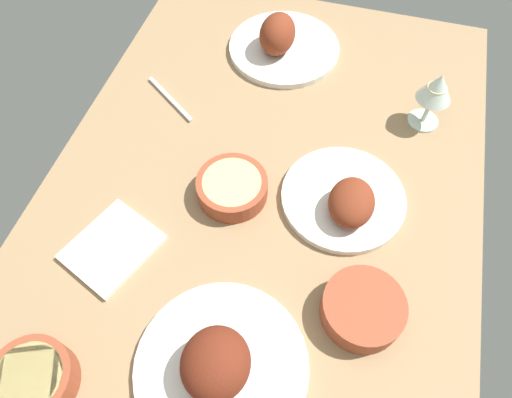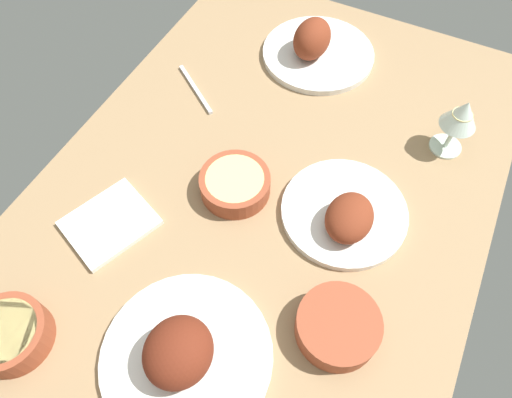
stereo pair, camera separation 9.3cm
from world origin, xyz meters
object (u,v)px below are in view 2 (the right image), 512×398
(bowl_potatoes, at_px, (235,184))
(bowl_pasta, at_px, (9,334))
(plate_far_side, at_px, (183,354))
(wine_glass, at_px, (461,117))
(folded_napkin, at_px, (110,223))
(plate_center_main, at_px, (316,47))
(plate_near_viewer, at_px, (346,214))
(fork_loose, at_px, (195,89))
(bowl_onions, at_px, (338,326))

(bowl_potatoes, relative_size, bowl_pasta, 1.09)
(plate_far_side, relative_size, wine_glass, 2.08)
(folded_napkin, bearing_deg, plate_far_side, 59.69)
(wine_glass, bearing_deg, plate_center_main, -110.92)
(plate_near_viewer, bearing_deg, folded_napkin, -62.31)
(plate_near_viewer, height_order, fork_loose, plate_near_viewer)
(folded_napkin, xyz_separation_m, fork_loose, (-0.40, -0.04, -0.00))
(folded_napkin, bearing_deg, bowl_pasta, -2.27)
(bowl_potatoes, height_order, fork_loose, bowl_potatoes)
(bowl_pasta, relative_size, wine_glass, 0.96)
(plate_far_side, xyz_separation_m, wine_glass, (-0.65, 0.28, 0.07))
(plate_near_viewer, distance_m, bowl_pasta, 0.64)
(plate_center_main, bearing_deg, bowl_onions, 25.64)
(plate_far_side, xyz_separation_m, folded_napkin, (-0.16, -0.27, -0.02))
(plate_far_side, distance_m, bowl_pasta, 0.30)
(plate_far_side, distance_m, bowl_onions, 0.26)
(plate_center_main, xyz_separation_m, folded_napkin, (0.63, -0.18, -0.02))
(wine_glass, distance_m, fork_loose, 0.60)
(plate_far_side, bearing_deg, bowl_onions, 126.87)
(bowl_pasta, height_order, fork_loose, bowl_pasta)
(plate_center_main, xyz_separation_m, fork_loose, (0.24, -0.21, -0.03))
(bowl_potatoes, bearing_deg, plate_far_side, 13.77)
(fork_loose, bearing_deg, plate_far_side, 154.27)
(bowl_pasta, bearing_deg, fork_loose, -177.71)
(plate_center_main, relative_size, wine_glass, 2.02)
(plate_center_main, distance_m, wine_glass, 0.41)
(bowl_onions, xyz_separation_m, fork_loose, (-0.40, -0.52, -0.02))
(plate_near_viewer, relative_size, fork_loose, 1.44)
(plate_far_side, height_order, plate_center_main, plate_center_main)
(bowl_potatoes, bearing_deg, plate_near_viewer, 98.47)
(fork_loose, bearing_deg, bowl_potatoes, 171.48)
(plate_far_side, relative_size, bowl_onions, 2.01)
(bowl_pasta, bearing_deg, plate_near_viewer, 138.29)
(plate_center_main, distance_m, bowl_potatoes, 0.45)
(plate_center_main, bearing_deg, plate_far_side, 6.70)
(bowl_onions, height_order, folded_napkin, bowl_onions)
(plate_near_viewer, relative_size, bowl_potatoes, 1.74)
(plate_center_main, bearing_deg, bowl_pasta, -11.76)
(plate_far_side, distance_m, plate_center_main, 0.80)
(bowl_onions, distance_m, folded_napkin, 0.48)
(bowl_pasta, bearing_deg, plate_center_main, 168.24)
(bowl_pasta, bearing_deg, bowl_potatoes, 156.13)
(plate_near_viewer, bearing_deg, bowl_pasta, -41.71)
(wine_glass, bearing_deg, bowl_pasta, -36.65)
(wine_glass, bearing_deg, plate_far_side, -23.31)
(bowl_onions, bearing_deg, plate_far_side, -53.13)
(plate_far_side, relative_size, bowl_potatoes, 2.00)
(plate_far_side, height_order, plate_near_viewer, plate_far_side)
(plate_far_side, bearing_deg, fork_loose, -151.15)
(plate_near_viewer, relative_size, wine_glass, 1.81)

